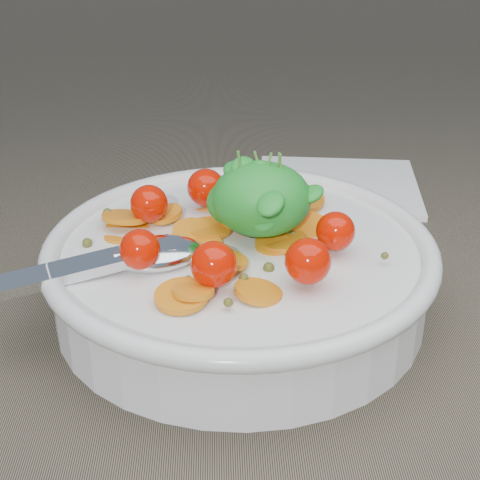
{
  "coord_description": "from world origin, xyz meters",
  "views": [
    {
      "loc": [
        -0.04,
        -0.43,
        0.27
      ],
      "look_at": [
        -0.03,
        -0.0,
        0.05
      ],
      "focal_mm": 55.0,
      "sensor_mm": 36.0,
      "label": 1
    }
  ],
  "objects": [
    {
      "name": "ground",
      "position": [
        0.0,
        0.0,
        0.0
      ],
      "size": [
        6.0,
        6.0,
        0.0
      ],
      "primitive_type": "plane",
      "color": "brown",
      "rests_on": "ground"
    },
    {
      "name": "bowl",
      "position": [
        -0.03,
        -0.0,
        0.03
      ],
      "size": [
        0.28,
        0.26,
        0.11
      ],
      "color": "white",
      "rests_on": "ground"
    },
    {
      "name": "napkin",
      "position": [
        0.07,
        0.2,
        0.0
      ],
      "size": [
        0.16,
        0.14,
        0.01
      ],
      "primitive_type": "cube",
      "rotation": [
        0.0,
        0.0,
        -0.11
      ],
      "color": "white",
      "rests_on": "ground"
    }
  ]
}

